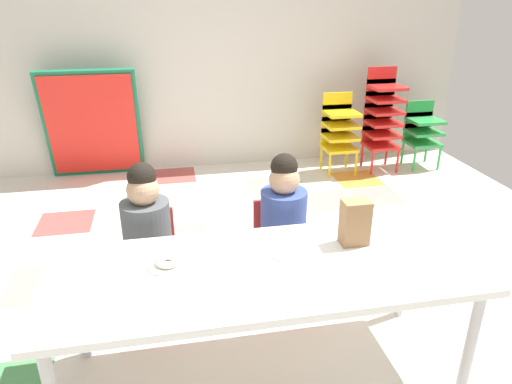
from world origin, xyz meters
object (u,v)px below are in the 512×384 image
folded_activity_table (93,125)px  kid_chair_green_stack (422,129)px  paper_plate_center_table (289,253)px  donut_powdered_on_plate (168,261)px  kid_chair_red_stack (382,114)px  paper_plate_near_edge (168,265)px  craft_table (264,276)px  seated_child_middle_seat (283,216)px  seated_child_near_camera (147,228)px  kid_chair_yellow_stack (339,128)px  paper_bag_brown (355,222)px

folded_activity_table → kid_chair_green_stack: bearing=-5.1°
paper_plate_center_table → donut_powdered_on_plate: bearing=179.8°
kid_chair_red_stack → paper_plate_center_table: (-1.65, -2.54, 0.04)m
paper_plate_near_edge → craft_table: bearing=-12.3°
seated_child_middle_seat → folded_activity_table: size_ratio=0.84×
kid_chair_green_stack → paper_plate_center_table: 3.32m
seated_child_near_camera → kid_chair_yellow_stack: (1.86, 2.04, -0.10)m
kid_chair_red_stack → paper_plate_near_edge: bearing=-130.9°
seated_child_middle_seat → donut_powdered_on_plate: size_ratio=8.44×
craft_table → paper_plate_near_edge: size_ratio=10.50×
kid_chair_yellow_stack → kid_chair_green_stack: bearing=-0.0°
craft_table → paper_plate_center_table: 0.17m
craft_table → kid_chair_yellow_stack: (1.34, 2.63, -0.11)m
kid_chair_yellow_stack → donut_powdered_on_plate: kid_chair_yellow_stack is taller
seated_child_near_camera → seated_child_middle_seat: bearing=0.0°
kid_chair_yellow_stack → donut_powdered_on_plate: 3.09m
craft_table → folded_activity_table: (-1.08, 2.93, -0.03)m
paper_bag_brown → kid_chair_green_stack: bearing=54.4°
kid_chair_yellow_stack → paper_plate_center_table: (-1.20, -2.54, 0.16)m
seated_child_near_camera → kid_chair_green_stack: (2.78, 2.04, -0.16)m
kid_chair_yellow_stack → kid_chair_red_stack: kid_chair_red_stack is taller
seated_child_near_camera → donut_powdered_on_plate: seated_child_near_camera is taller
seated_child_middle_seat → kid_chair_yellow_stack: seated_child_middle_seat is taller
folded_activity_table → paper_plate_near_edge: bearing=-76.8°
paper_plate_center_table → kid_chair_red_stack: bearing=57.0°
craft_table → kid_chair_green_stack: size_ratio=2.78×
seated_child_middle_seat → craft_table: bearing=-111.7°
paper_bag_brown → donut_powdered_on_plate: bearing=-177.8°
seated_child_near_camera → donut_powdered_on_plate: size_ratio=8.44×
donut_powdered_on_plate → paper_plate_near_edge: bearing=0.0°
paper_plate_near_edge → donut_powdered_on_plate: size_ratio=1.65×
kid_chair_yellow_stack → kid_chair_green_stack: kid_chair_yellow_stack is taller
craft_table → kid_chair_yellow_stack: kid_chair_yellow_stack is taller
seated_child_middle_seat → kid_chair_green_stack: (2.02, 2.04, -0.16)m
kid_chair_red_stack → paper_plate_near_edge: 3.36m
paper_plate_near_edge → paper_plate_center_table: size_ratio=1.00×
seated_child_middle_seat → kid_chair_red_stack: kid_chair_red_stack is taller
seated_child_middle_seat → seated_child_near_camera: bearing=180.0°
seated_child_near_camera → kid_chair_yellow_stack: 2.76m
paper_plate_center_table → donut_powdered_on_plate: (-0.55, 0.00, 0.02)m
kid_chair_green_stack → paper_bag_brown: paper_bag_brown is taller
kid_chair_red_stack → donut_powdered_on_plate: (-2.20, -2.54, 0.06)m
kid_chair_red_stack → kid_chair_yellow_stack: bearing=-179.9°
paper_plate_near_edge → kid_chair_red_stack: bearing=49.1°
kid_chair_green_stack → folded_activity_table: 3.35m
paper_plate_center_table → kid_chair_yellow_stack: bearing=64.7°
kid_chair_red_stack → folded_activity_table: folded_activity_table is taller
craft_table → donut_powdered_on_plate: (-0.41, 0.09, 0.07)m
donut_powdered_on_plate → kid_chair_green_stack: bearing=43.5°
seated_child_near_camera → kid_chair_yellow_stack: size_ratio=1.15×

